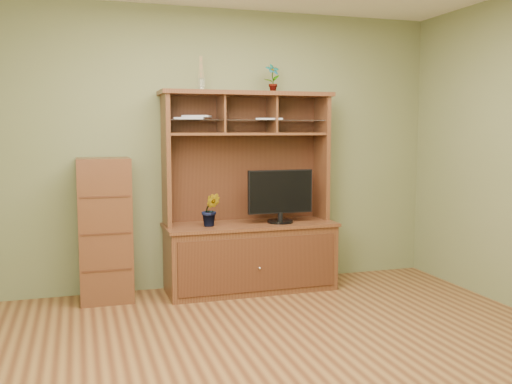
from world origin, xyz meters
name	(u,v)px	position (x,y,z in m)	size (l,w,h in m)	color
room	(291,159)	(0.00, 0.00, 1.35)	(4.54, 4.04, 2.74)	#542E18
media_hutch	(249,236)	(0.24, 1.73, 0.52)	(1.66, 0.61, 1.90)	#3F2012
monitor	(280,195)	(0.53, 1.65, 0.92)	(0.64, 0.25, 0.51)	black
orchid_plant	(211,210)	(-0.16, 1.65, 0.80)	(0.17, 0.14, 0.31)	#2E541D
top_plant	(273,78)	(0.50, 1.80, 2.04)	(0.14, 0.10, 0.27)	#386D26
reed_diffuser	(201,77)	(-0.20, 1.80, 2.02)	(0.06, 0.06, 0.32)	silver
magazines	(218,118)	(-0.04, 1.80, 1.65)	(1.09, 0.27, 0.04)	silver
side_cabinet	(105,230)	(-1.10, 1.77, 0.64)	(0.46, 0.42, 1.29)	#3F2012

